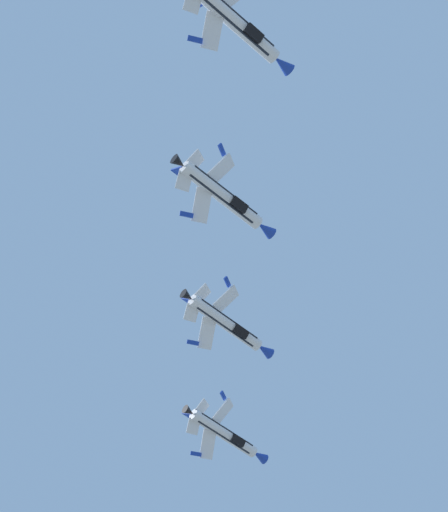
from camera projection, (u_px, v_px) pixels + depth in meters
The scene contains 4 objects.
fighter_jet_lead at pixel (225, 434), 140.16m from camera, with size 12.13×12.79×8.05m.
fighter_jet_left_wing at pixel (227, 324), 128.27m from camera, with size 11.94×12.79×7.20m.
fighter_jet_right_wing at pixel (223, 197), 114.41m from camera, with size 12.07×12.79×7.79m.
fighter_jet_left_outer at pixel (237, 24), 103.20m from camera, with size 12.01×12.79×7.52m.
Camera 1 is at (-0.48, -7.98, 1.55)m, focal length 67.29 mm.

